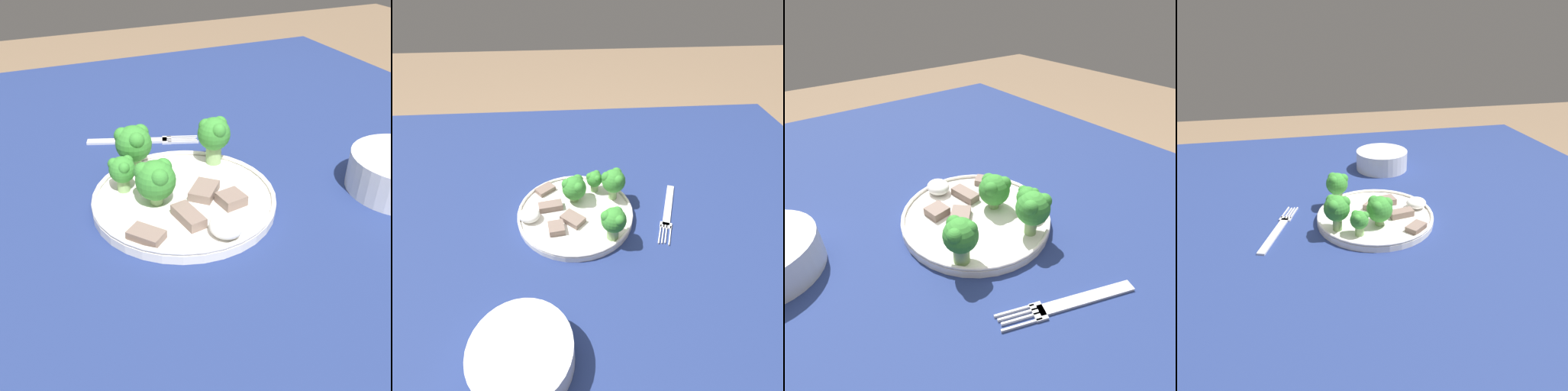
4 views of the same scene
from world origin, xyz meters
TOP-DOWN VIEW (x-y plane):
  - table at (0.00, 0.00)m, footprint 1.33×1.16m
  - dinner_plate at (-0.00, -0.07)m, footprint 0.24×0.24m
  - fork at (-0.20, -0.06)m, footprint 0.08×0.18m
  - cream_bowl at (0.08, 0.22)m, footprint 0.14×0.14m
  - broccoli_floret_near_rim_left at (-0.05, -0.13)m, footprint 0.04×0.04m
  - broccoli_floret_center_left at (-0.00, -0.10)m, footprint 0.05×0.05m
  - broccoli_floret_back_left at (-0.08, -0.11)m, footprint 0.05×0.05m
  - broccoli_floret_front_left at (-0.07, 0.01)m, footprint 0.05×0.05m
  - meat_slice_front_slice at (0.05, -0.08)m, footprint 0.05×0.03m
  - meat_slice_middle_slice at (0.04, -0.02)m, footprint 0.03×0.04m
  - meat_slice_rear_slice at (0.06, -0.14)m, footprint 0.05×0.05m
  - meat_slice_edge_slice at (0.01, -0.04)m, footprint 0.05×0.05m
  - sauce_dollop at (0.09, -0.05)m, footprint 0.04×0.04m

SIDE VIEW (x-z plane):
  - table at x=0.00m, z-range 0.29..1.03m
  - fork at x=-0.20m, z-range 0.74..0.74m
  - dinner_plate at x=0.00m, z-range 0.74..0.76m
  - meat_slice_rear_slice at x=0.06m, z-range 0.75..0.76m
  - meat_slice_edge_slice at x=0.01m, z-range 0.75..0.76m
  - meat_slice_front_slice at x=0.05m, z-range 0.75..0.76m
  - meat_slice_middle_slice at x=0.04m, z-range 0.75..0.76m
  - sauce_dollop at x=0.09m, z-range 0.75..0.77m
  - cream_bowl at x=0.08m, z-range 0.74..0.79m
  - broccoli_floret_near_rim_left at x=-0.05m, z-range 0.76..0.81m
  - broccoli_floret_center_left at x=0.00m, z-range 0.76..0.82m
  - broccoli_floret_front_left at x=-0.07m, z-range 0.76..0.83m
  - broccoli_floret_back_left at x=-0.08m, z-range 0.76..0.83m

